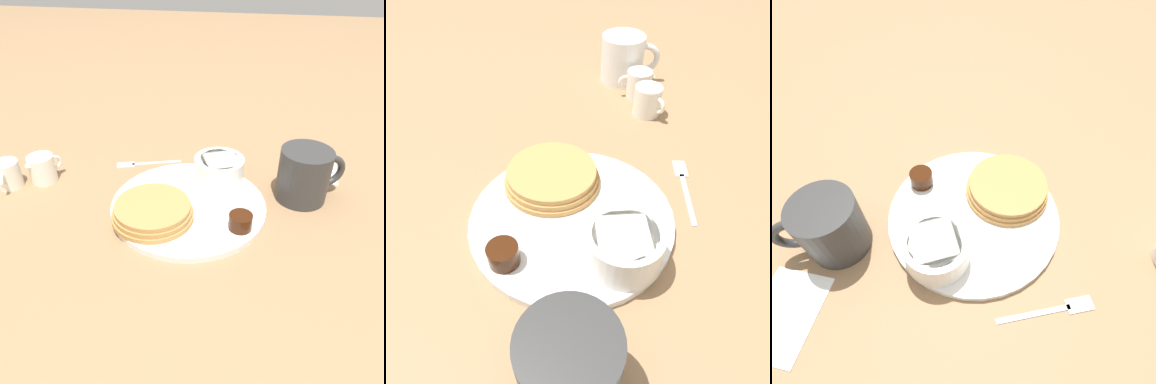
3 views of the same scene
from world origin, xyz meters
The scene contains 9 objects.
ground_plane centered at (0.00, 0.00, 0.00)m, with size 4.00×4.00×0.00m, color #93704C.
plate centered at (0.00, 0.00, 0.01)m, with size 0.28×0.28×0.01m.
pancake_stack centered at (0.05, -0.05, 0.03)m, with size 0.14×0.14×0.03m.
bowl centered at (-0.08, 0.05, 0.04)m, with size 0.10×0.10×0.05m.
syrup_cup centered at (0.05, 0.10, 0.03)m, with size 0.04×0.04×0.03m.
butter_ramekin centered at (-0.08, 0.06, 0.03)m, with size 0.05×0.05×0.05m.
coffee_mug centered at (-0.07, 0.21, 0.05)m, with size 0.09×0.13×0.10m.
fork centered at (-0.14, -0.13, 0.00)m, with size 0.05×0.14×0.00m.
napkin centered at (-0.19, 0.24, 0.00)m, with size 0.13×0.10×0.00m.
Camera 3 is at (-0.27, -0.02, 0.43)m, focal length 28.00 mm.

